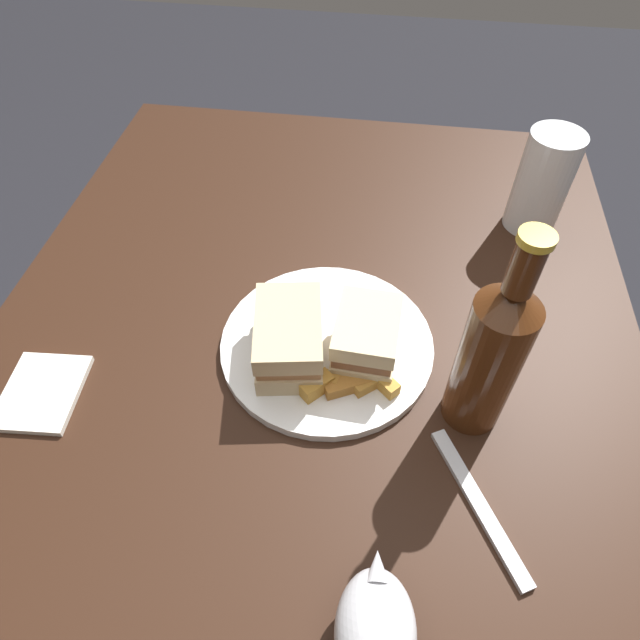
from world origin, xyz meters
The scene contains 16 objects.
ground_plane centered at (0.00, 0.00, 0.00)m, with size 6.00×6.00×0.00m, color black.
dining_table centered at (0.00, 0.00, 0.36)m, with size 1.06×0.87×0.72m, color black.
plate centered at (-0.04, -0.02, 0.72)m, with size 0.27×0.27×0.01m, color white.
sandwich_half_left centered at (-0.07, 0.02, 0.76)m, with size 0.13×0.10×0.07m.
sandwich_half_right centered at (-0.05, -0.07, 0.76)m, with size 0.10×0.08×0.06m.
potato_wedge_front centered at (-0.12, -0.02, 0.74)m, with size 0.04×0.02×0.02m, color gold.
potato_wedge_middle centered at (-0.09, -0.10, 0.74)m, with size 0.05×0.02×0.02m, color gold.
potato_wedge_back centered at (-0.10, -0.08, 0.74)m, with size 0.04×0.02×0.02m, color #B77F33.
potato_wedge_left_edge centered at (-0.11, -0.06, 0.74)m, with size 0.06×0.02×0.02m, color #AD702D.
potato_wedge_right_edge centered at (-0.09, 0.01, 0.74)m, with size 0.04×0.02×0.02m, color #AD702D.
potato_wedge_stray centered at (-0.10, -0.03, 0.74)m, with size 0.04×0.02×0.02m, color #B77F33.
pint_glass centered at (0.25, -0.31, 0.79)m, with size 0.08×0.08×0.16m.
gravy_boat centered at (-0.36, -0.11, 0.76)m, with size 0.12×0.08×0.07m.
cider_bottle centered at (-0.11, -0.20, 0.83)m, with size 0.07×0.07×0.27m.
napkin centered at (-0.16, 0.31, 0.72)m, with size 0.11×0.09×0.01m, color silver.
fork centered at (-0.23, -0.21, 0.72)m, with size 0.18×0.02×0.01m, color silver.
Camera 1 is at (-0.47, -0.08, 1.28)m, focal length 30.80 mm.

